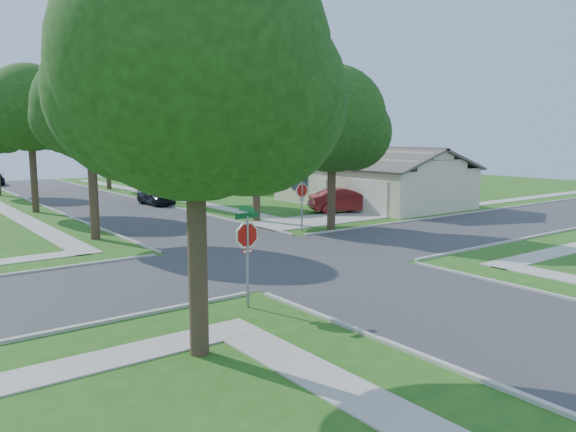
{
  "coord_description": "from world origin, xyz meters",
  "views": [
    {
      "loc": [
        -13.27,
        -18.14,
        5.0
      ],
      "look_at": [
        0.84,
        0.75,
        1.6
      ],
      "focal_mm": 35.0,
      "sensor_mm": 36.0,
      "label": 1
    }
  ],
  "objects_px": {
    "stop_sign_sw": "(247,239)",
    "stop_sign_ne": "(302,193)",
    "tree_e_far": "(107,125)",
    "tree_w_mid": "(31,112)",
    "tree_sw_corner": "(196,76)",
    "tree_w_near": "(90,111)",
    "tree_ne_corner": "(333,124)",
    "car_curb_east": "(156,196)",
    "house_ne_far": "(240,171)",
    "tree_e_near": "(256,124)",
    "tree_e_mid": "(167,118)",
    "house_ne_near": "(370,183)",
    "car_driveway": "(346,200)"
  },
  "relations": [
    {
      "from": "tree_e_near",
      "to": "tree_ne_corner",
      "type": "distance_m",
      "value": 5.06
    },
    {
      "from": "tree_e_near",
      "to": "tree_e_mid",
      "type": "bearing_deg",
      "value": 89.97
    },
    {
      "from": "tree_e_far",
      "to": "tree_sw_corner",
      "type": "xyz_separation_m",
      "value": [
        -12.19,
        -41.0,
        0.28
      ]
    },
    {
      "from": "house_ne_far",
      "to": "car_curb_east",
      "type": "xyz_separation_m",
      "value": [
        -12.79,
        -9.1,
        -0.87
      ]
    },
    {
      "from": "house_ne_near",
      "to": "house_ne_far",
      "type": "bearing_deg",
      "value": 90.0
    },
    {
      "from": "house_ne_near",
      "to": "tree_e_far",
      "type": "bearing_deg",
      "value": 116.03
    },
    {
      "from": "stop_sign_ne",
      "to": "tree_e_far",
      "type": "distance_m",
      "value": 29.57
    },
    {
      "from": "tree_w_near",
      "to": "tree_ne_corner",
      "type": "relative_size",
      "value": 1.04
    },
    {
      "from": "tree_w_mid",
      "to": "tree_sw_corner",
      "type": "relative_size",
      "value": 1.0
    },
    {
      "from": "tree_e_far",
      "to": "stop_sign_ne",
      "type": "bearing_deg",
      "value": -90.1
    },
    {
      "from": "house_ne_far",
      "to": "car_driveway",
      "type": "bearing_deg",
      "value": -102.48
    },
    {
      "from": "tree_w_mid",
      "to": "stop_sign_ne",
      "type": "bearing_deg",
      "value": -60.2
    },
    {
      "from": "tree_w_mid",
      "to": "stop_sign_sw",
      "type": "bearing_deg",
      "value": -90.13
    },
    {
      "from": "tree_ne_corner",
      "to": "house_ne_near",
      "type": "height_order",
      "value": "tree_ne_corner"
    },
    {
      "from": "tree_e_far",
      "to": "tree_w_mid",
      "type": "bearing_deg",
      "value": -125.85
    },
    {
      "from": "stop_sign_ne",
      "to": "house_ne_far",
      "type": "relative_size",
      "value": 0.22
    },
    {
      "from": "tree_e_far",
      "to": "tree_ne_corner",
      "type": "distance_m",
      "value": 29.85
    },
    {
      "from": "tree_e_mid",
      "to": "house_ne_near",
      "type": "relative_size",
      "value": 0.68
    },
    {
      "from": "tree_e_far",
      "to": "tree_ne_corner",
      "type": "height_order",
      "value": "tree_e_far"
    },
    {
      "from": "house_ne_near",
      "to": "car_curb_east",
      "type": "height_order",
      "value": "house_ne_near"
    },
    {
      "from": "tree_sw_corner",
      "to": "tree_e_near",
      "type": "bearing_deg",
      "value": 52.7
    },
    {
      "from": "tree_e_far",
      "to": "tree_ne_corner",
      "type": "xyz_separation_m",
      "value": [
        1.61,
        -29.8,
        -0.39
      ]
    },
    {
      "from": "car_driveway",
      "to": "tree_w_mid",
      "type": "bearing_deg",
      "value": 77.54
    },
    {
      "from": "tree_e_near",
      "to": "tree_ne_corner",
      "type": "height_order",
      "value": "tree_ne_corner"
    },
    {
      "from": "stop_sign_ne",
      "to": "tree_e_mid",
      "type": "bearing_deg",
      "value": 89.8
    },
    {
      "from": "stop_sign_ne",
      "to": "tree_w_near",
      "type": "relative_size",
      "value": 0.33
    },
    {
      "from": "tree_e_mid",
      "to": "tree_sw_corner",
      "type": "bearing_deg",
      "value": -113.53
    },
    {
      "from": "tree_w_mid",
      "to": "house_ne_far",
      "type": "bearing_deg",
      "value": 21.17
    },
    {
      "from": "tree_w_mid",
      "to": "house_ne_near",
      "type": "relative_size",
      "value": 0.7
    },
    {
      "from": "tree_ne_corner",
      "to": "house_ne_far",
      "type": "distance_m",
      "value": 26.91
    },
    {
      "from": "house_ne_far",
      "to": "car_curb_east",
      "type": "bearing_deg",
      "value": -144.56
    },
    {
      "from": "tree_ne_corner",
      "to": "house_ne_near",
      "type": "bearing_deg",
      "value": 35.18
    },
    {
      "from": "stop_sign_sw",
      "to": "car_curb_east",
      "type": "xyz_separation_m",
      "value": [
        7.9,
        24.59,
        -1.38
      ]
    },
    {
      "from": "tree_e_far",
      "to": "house_ne_far",
      "type": "height_order",
      "value": "tree_e_far"
    },
    {
      "from": "tree_e_near",
      "to": "tree_w_near",
      "type": "xyz_separation_m",
      "value": [
        -9.4,
        0.0,
        0.47
      ]
    },
    {
      "from": "tree_w_mid",
      "to": "car_curb_east",
      "type": "xyz_separation_m",
      "value": [
        7.84,
        -1.11,
        -5.84
      ]
    },
    {
      "from": "tree_e_mid",
      "to": "tree_w_near",
      "type": "distance_m",
      "value": 15.25
    },
    {
      "from": "tree_e_mid",
      "to": "tree_ne_corner",
      "type": "xyz_separation_m",
      "value": [
        1.6,
        -16.8,
        -0.66
      ]
    },
    {
      "from": "tree_w_near",
      "to": "tree_ne_corner",
      "type": "height_order",
      "value": "tree_w_near"
    },
    {
      "from": "stop_sign_sw",
      "to": "car_driveway",
      "type": "distance_m",
      "value": 21.06
    },
    {
      "from": "tree_w_near",
      "to": "tree_ne_corner",
      "type": "xyz_separation_m",
      "value": [
        11.0,
        -4.8,
        -0.52
      ]
    },
    {
      "from": "tree_e_near",
      "to": "tree_e_mid",
      "type": "relative_size",
      "value": 0.9
    },
    {
      "from": "tree_sw_corner",
      "to": "house_ne_far",
      "type": "distance_m",
      "value": 43.2
    },
    {
      "from": "tree_e_mid",
      "to": "tree_w_mid",
      "type": "distance_m",
      "value": 9.4
    },
    {
      "from": "tree_w_mid",
      "to": "car_driveway",
      "type": "distance_m",
      "value": 21.08
    },
    {
      "from": "stop_sign_sw",
      "to": "stop_sign_ne",
      "type": "xyz_separation_m",
      "value": [
        9.4,
        9.4,
        0.0
      ]
    },
    {
      "from": "tree_w_mid",
      "to": "house_ne_far",
      "type": "relative_size",
      "value": 0.7
    },
    {
      "from": "house_ne_far",
      "to": "car_driveway",
      "type": "distance_m",
      "value": 20.8
    },
    {
      "from": "stop_sign_ne",
      "to": "tree_e_near",
      "type": "distance_m",
      "value": 5.62
    },
    {
      "from": "stop_sign_ne",
      "to": "tree_ne_corner",
      "type": "bearing_deg",
      "value": -16.55
    }
  ]
}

